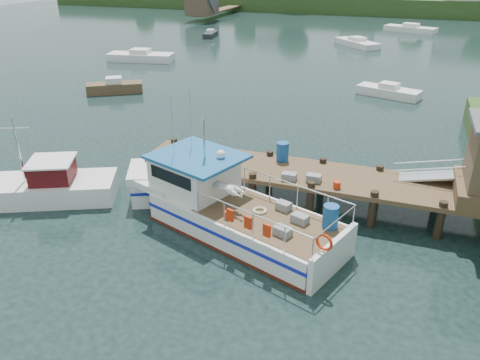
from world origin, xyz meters
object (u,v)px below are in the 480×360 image
(moored_a, at_px, (141,57))
(moored_b, at_px, (389,91))
(moored_far, at_px, (410,29))
(lobster_boat, at_px, (219,204))
(work_boat, at_px, (36,187))
(moored_e, at_px, (211,34))
(dock, at_px, (433,170))
(moored_rowboat, at_px, (115,87))
(moored_d, at_px, (357,43))

(moored_a, xyz_separation_m, moored_b, (24.92, -5.36, -0.06))
(moored_far, height_order, moored_a, moored_a)
(moored_far, relative_size, moored_a, 1.07)
(moored_a, height_order, moored_b, moored_a)
(lobster_boat, bearing_deg, work_boat, -155.27)
(work_boat, xyz_separation_m, moored_b, (13.66, 22.83, -0.23))
(work_boat, bearing_deg, moored_e, 78.32)
(work_boat, relative_size, moored_far, 0.97)
(dock, relative_size, lobster_boat, 1.58)
(moored_b, bearing_deg, dock, -99.52)
(moored_e, bearing_deg, lobster_boat, -84.71)
(dock, bearing_deg, work_boat, -166.63)
(dock, height_order, moored_e, dock)
(work_boat, relative_size, moored_a, 1.03)
(moored_rowboat, distance_m, moored_d, 31.79)
(moored_rowboat, distance_m, moored_b, 21.42)
(lobster_boat, distance_m, moored_rowboat, 22.10)
(dock, xyz_separation_m, work_boat, (-16.26, -3.87, -1.62))
(moored_far, bearing_deg, moored_a, -125.51)
(work_boat, xyz_separation_m, moored_d, (8.68, 44.38, -0.22))
(work_boat, height_order, moored_b, work_boat)
(lobster_boat, distance_m, work_boat, 8.49)
(moored_b, height_order, moored_d, moored_d)
(moored_rowboat, bearing_deg, moored_e, 95.27)
(moored_a, relative_size, moored_e, 1.86)
(lobster_boat, xyz_separation_m, moored_d, (0.23, 43.66, -0.53))
(moored_e, bearing_deg, moored_b, -60.41)
(lobster_boat, distance_m, moored_b, 22.72)
(lobster_boat, height_order, moored_d, lobster_boat)
(lobster_boat, height_order, moored_a, lobster_boat)
(dock, height_order, moored_rowboat, dock)
(moored_a, bearing_deg, lobster_boat, -45.28)
(work_boat, height_order, moored_d, work_boat)
(work_boat, bearing_deg, moored_rowboat, 87.51)
(moored_far, xyz_separation_m, moored_d, (-5.75, -14.23, -0.04))
(moored_e, bearing_deg, moored_far, 10.67)
(lobster_boat, relative_size, work_boat, 1.46)
(moored_a, bearing_deg, moored_e, 96.59)
(lobster_boat, bearing_deg, moored_b, 96.63)
(moored_rowboat, distance_m, moored_e, 28.58)
(lobster_boat, bearing_deg, moored_far, 103.99)
(moored_rowboat, relative_size, moored_e, 1.17)
(moored_d, bearing_deg, moored_far, 55.10)
(dock, distance_m, moored_e, 49.12)
(lobster_boat, xyz_separation_m, work_boat, (-8.46, -0.72, -0.31))
(moored_far, bearing_deg, lobster_boat, -91.22)
(moored_d, height_order, moored_e, moored_d)
(moored_b, bearing_deg, moored_e, 120.20)
(lobster_boat, bearing_deg, moored_rowboat, 153.74)
(lobster_boat, height_order, moored_rowboat, lobster_boat)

